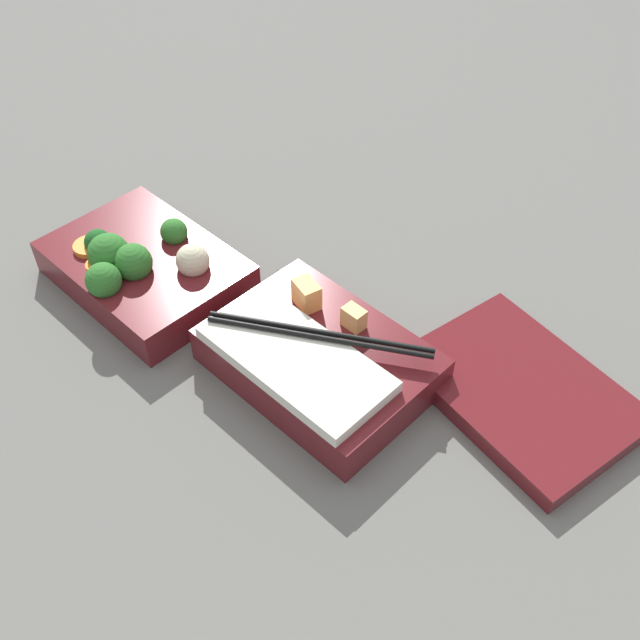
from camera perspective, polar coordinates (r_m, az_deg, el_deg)
name	(u,v)px	position (r m, az deg, el deg)	size (l,w,h in m)	color
ground_plane	(230,331)	(0.76, -6.86, -0.87)	(3.00, 3.00, 0.00)	slate
bento_tray_vegetable	(142,267)	(0.81, -13.37, 3.98)	(0.20, 0.15, 0.07)	maroon
bento_tray_rice	(316,358)	(0.70, -0.28, -2.93)	(0.20, 0.15, 0.07)	maroon
bento_lid	(521,391)	(0.72, 15.10, -5.25)	(0.20, 0.14, 0.02)	maroon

